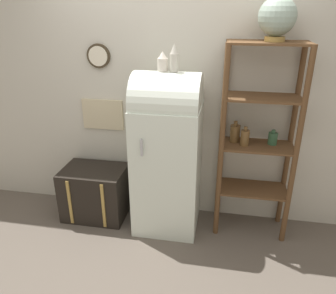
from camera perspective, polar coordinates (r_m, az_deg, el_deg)
name	(u,v)px	position (r m, az deg, el deg)	size (l,w,h in m)	color
ground_plane	(163,238)	(3.37, -0.95, -15.59)	(12.00, 12.00, 0.00)	#60564C
wall_back	(173,91)	(3.28, 0.82, 9.81)	(7.00, 0.09, 2.70)	beige
refrigerator	(167,151)	(3.15, -0.11, -0.69)	(0.62, 0.61, 1.59)	silver
suitcase_trunk	(95,192)	(3.63, -12.53, -7.71)	(0.65, 0.48, 0.55)	black
shelf_unit	(257,134)	(3.12, 15.26, 2.21)	(0.70, 0.37, 1.85)	brown
globe	(277,17)	(2.93, 18.49, 20.66)	(0.30, 0.30, 0.34)	#AD8942
vase_left	(163,62)	(2.93, -0.94, 14.59)	(0.09, 0.09, 0.17)	silver
vase_center	(174,59)	(2.90, 1.06, 15.10)	(0.07, 0.07, 0.24)	beige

